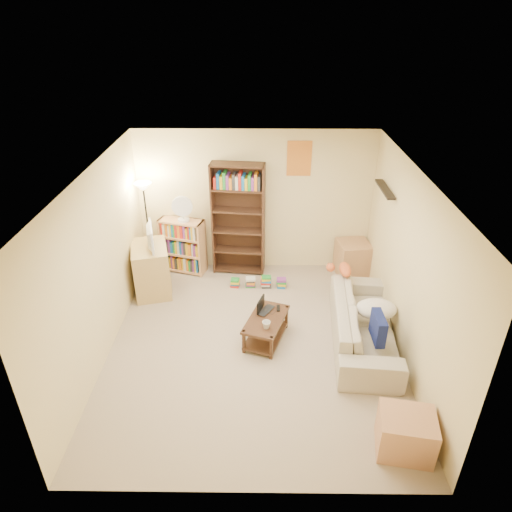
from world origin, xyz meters
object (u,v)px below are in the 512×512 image
Objects in this scene: mug at (266,325)px; side_table at (353,258)px; laptop at (269,312)px; desk_fan at (182,209)px; short_bookshelf at (183,246)px; television at (147,237)px; tall_bookshelf at (238,217)px; end_cabinet at (406,434)px; tabby_cat at (343,269)px; floor_lamp at (145,203)px; coffee_table at (266,326)px; sofa at (364,323)px; tv_stand at (151,269)px.

side_table is (1.54, 2.08, -0.12)m from mug.
desk_fan reaches higher than laptop.
short_bookshelf is 2.17× the size of desk_fan.
tall_bookshelf is (1.41, 0.69, 0.03)m from television.
television is at bearing -147.83° from tall_bookshelf.
end_cabinet is at bearing -147.31° from television.
laptop is (-1.13, -0.67, -0.32)m from tabby_cat.
side_table is (2.94, -0.03, -0.92)m from desk_fan.
mug is 2.45m from television.
short_bookshelf is at bearing 20.05° from floor_lamp.
television is (-1.88, 1.25, 0.79)m from coffee_table.
tall_bookshelf reaches higher than laptop.
tabby_cat is 0.49× the size of short_bookshelf.
coffee_table is 0.54× the size of floor_lamp.
mug is at bearing 103.30° from sofa.
tv_stand is at bearing 171.91° from tabby_cat.
end_cabinet is (-0.07, -3.69, -0.07)m from side_table.
floor_lamp is at bearing -2.96° from television.
desk_fan is at bearing 123.54° from mug.
tv_stand is 1.09m from floor_lamp.
laptop is 2.28m from side_table.
tall_bookshelf is 2.14m from side_table.
tall_bookshelf reaches higher than end_cabinet.
sofa is 3.49m from desk_fan.
end_cabinet is at bearing -47.74° from mug.
tv_stand reaches higher than sofa.
tv_stand is 1.14m from desk_fan.
short_bookshelf reaches higher than tabby_cat.
tall_bookshelf is at bearing 177.72° from side_table.
end_cabinet is (3.34, -3.08, -0.18)m from tv_stand.
tabby_cat is 2.86m from short_bookshelf.
tall_bookshelf is at bearing 48.09° from sofa.
mug is at bearing -52.67° from tv_stand.
floor_lamp reaches higher than tabby_cat.
coffee_table is (-1.17, -0.82, -0.47)m from tabby_cat.
tv_stand is at bearing -147.83° from tall_bookshelf.
tv_stand reaches higher than laptop.
short_bookshelf reaches higher than mug.
tv_stand reaches higher than side_table.
short_bookshelf is at bearing 127.76° from end_cabinet.
tabby_cat is 1.58m from mug.
tv_stand is at bearing 137.32° from end_cabinet.
television is 3.54m from side_table.
sofa is 3.55× the size of side_table.
tall_bookshelf reaches higher than short_bookshelf.
short_bookshelf is at bearing -173.90° from tall_bookshelf.
television is (-1.88, 1.47, 0.59)m from mug.
mug is 2.19m from end_cabinet.
floor_lamp is at bearing 87.04° from tv_stand.
sofa is 3.44m from short_bookshelf.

